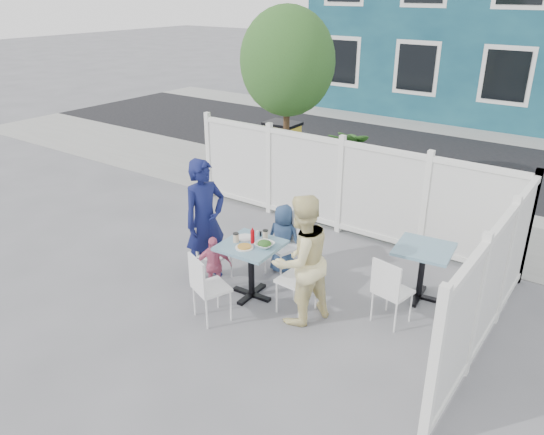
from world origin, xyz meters
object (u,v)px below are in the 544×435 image
Objects in this scene: toddler at (213,266)px; chair_left at (211,247)px; spare_table at (423,259)px; chair_back at (288,239)px; boy at (284,239)px; main_table at (251,256)px; chair_near at (206,283)px; man at (205,221)px; woman at (301,260)px; chair_right at (302,275)px; utility_cabinet at (282,153)px.

chair_left is at bearing 93.91° from toddler.
spare_table is at bearing -9.38° from toddler.
chair_back is at bearing 21.24° from toddler.
boy reaches higher than chair_back.
main_table is 0.82m from boy.
main_table is at bearing -14.86° from toddler.
chair_near is 1.14m from man.
man is 1.06× the size of woman.
man reaches higher than boy.
main_table is at bearing 80.32° from chair_left.
chair_right is 1.63m from man.
chair_back is at bearing -164.82° from spare_table.
man is at bearing 177.45° from main_table.
main_table is 0.76m from chair_left.
chair_back is 0.58× the size of woman.
spare_table is 1.95m from boy.
spare_table is 0.93× the size of toddler.
chair_near is (-1.96, -2.05, -0.06)m from spare_table.
man is 2.09× the size of toddler.
chair_near is at bearing 80.42° from boy.
man is at bearing 37.52° from boy.
main_table is 0.78m from chair_right.
toddler is (-0.35, 0.53, -0.10)m from chair_near.
chair_left is at bearing 40.51° from boy.
spare_table is 1.64m from chair_right.
main_table is 0.99× the size of spare_table.
chair_right is at bearing 152.90° from chair_back.
boy is (-1.89, -0.46, -0.06)m from spare_table.
chair_left is at bearing 93.05° from chair_right.
chair_left is 0.82× the size of boy.
woman is at bearing -154.35° from chair_right.
main_table reaches higher than spare_table.
woman reaches higher than toddler.
chair_right is at bearing -53.02° from utility_cabinet.
woman is (1.57, -0.11, 0.34)m from chair_left.
man is 0.65m from toddler.
spare_table is at bearing -51.66° from man.
chair_left is at bearing 61.99° from chair_back.
chair_right reaches higher than main_table.
woman reaches higher than main_table.
chair_near is at bearing 103.05° from chair_back.
main_table is (2.34, -4.10, -0.00)m from utility_cabinet.
utility_cabinet is 4.09m from chair_back.
man reaches higher than chair_left.
woman reaches higher than boy.
chair_near is at bearing 31.67° from chair_left.
chair_left is 0.48× the size of man.
utility_cabinet is 1.35× the size of chair_near.
chair_near is (-0.88, -0.81, -0.03)m from chair_right.
man is at bearing 59.33° from chair_back.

